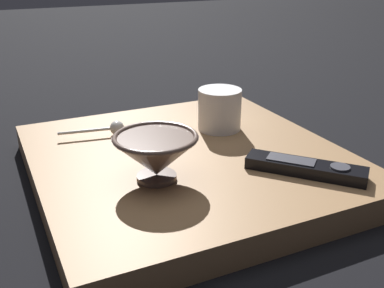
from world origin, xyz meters
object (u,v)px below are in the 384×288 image
(coffee_mug, at_px, (220,109))
(cereal_bowl, at_px, (156,155))
(tv_remote_near, at_px, (306,168))
(teaspoon, at_px, (113,128))

(coffee_mug, bearing_deg, cereal_bowl, 38.57)
(coffee_mug, bearing_deg, tv_remote_near, 96.86)
(cereal_bowl, xyz_separation_m, teaspoon, (0.01, -0.22, -0.03))
(cereal_bowl, height_order, tv_remote_near, cereal_bowl)
(teaspoon, height_order, tv_remote_near, teaspoon)
(cereal_bowl, height_order, teaspoon, cereal_bowl)
(cereal_bowl, bearing_deg, tv_remote_near, 159.75)
(coffee_mug, distance_m, tv_remote_near, 0.25)
(cereal_bowl, height_order, coffee_mug, coffee_mug)
(coffee_mug, xyz_separation_m, teaspoon, (0.21, -0.06, -0.03))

